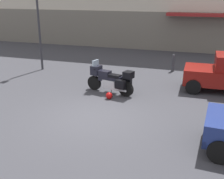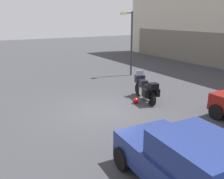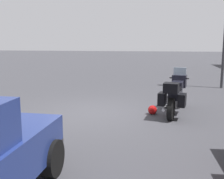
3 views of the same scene
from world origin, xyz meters
name	(u,v)px [view 2 (image 2 of 3)]	position (x,y,z in m)	size (l,w,h in m)	color
ground_plane	(102,111)	(0.00, 0.00, 0.00)	(80.00, 80.00, 0.00)	#38383D
motorcycle	(145,88)	(-0.20, 2.53, 0.62)	(2.23, 1.04, 1.36)	black
helmet	(136,101)	(-0.03, 1.84, 0.14)	(0.28, 0.28, 0.28)	#990C0C
car_sedan_far	(198,171)	(5.95, -0.87, 0.78)	(4.66, 2.16, 1.56)	navy
streetlamp_curbside	(130,37)	(-5.11, 4.95, 2.69)	(0.28, 0.94, 4.37)	#2D2D33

